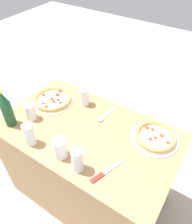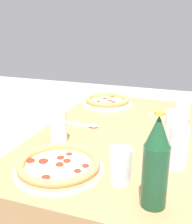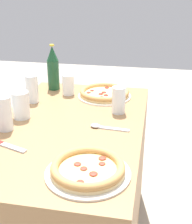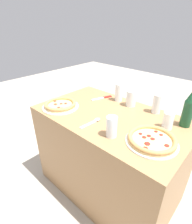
# 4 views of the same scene
# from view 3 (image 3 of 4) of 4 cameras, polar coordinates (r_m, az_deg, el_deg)

# --- Properties ---
(table) EXTENTS (1.14, 0.68, 0.77)m
(table) POSITION_cam_3_polar(r_m,az_deg,el_deg) (1.64, -4.57, -14.44)
(table) COLOR #997047
(table) RESTS_ON ground_plane
(pizza_margherita) EXTENTS (0.29, 0.29, 0.04)m
(pizza_margherita) POSITION_cam_3_polar(r_m,az_deg,el_deg) (1.07, -1.50, -10.41)
(pizza_margherita) COLOR silver
(pizza_margherita) RESTS_ON table
(pizza_salami) EXTENTS (0.30, 0.30, 0.04)m
(pizza_salami) POSITION_cam_3_polar(r_m,az_deg,el_deg) (1.75, 1.57, 3.43)
(pizza_salami) COLOR white
(pizza_salami) RESTS_ON table
(glass_iced_tea) EXTENTS (0.07, 0.07, 0.13)m
(glass_iced_tea) POSITION_cam_3_polar(r_m,az_deg,el_deg) (1.53, 4.16, 1.96)
(glass_iced_tea) COLOR white
(glass_iced_tea) RESTS_ON table
(glass_red_wine) EXTENTS (0.07, 0.07, 0.15)m
(glass_red_wine) POSITION_cam_3_polar(r_m,az_deg,el_deg) (1.40, -16.39, -0.40)
(glass_red_wine) COLOR white
(glass_red_wine) RESTS_ON table
(glass_lemonade) EXTENTS (0.07, 0.07, 0.11)m
(glass_lemonade) POSITION_cam_3_polar(r_m,az_deg,el_deg) (1.79, -5.07, 4.79)
(glass_lemonade) COLOR white
(glass_lemonade) RESTS_ON table
(glass_orange_juice) EXTENTS (0.08, 0.08, 0.13)m
(glass_orange_juice) POSITION_cam_3_polar(r_m,az_deg,el_deg) (1.51, -13.55, 1.10)
(glass_orange_juice) COLOR white
(glass_orange_juice) RESTS_ON table
(glass_cola) EXTENTS (0.06, 0.06, 0.15)m
(glass_cola) POSITION_cam_3_polar(r_m,az_deg,el_deg) (1.70, -11.59, 3.98)
(glass_cola) COLOR white
(glass_cola) RESTS_ON table
(beer_bottle) EXTENTS (0.07, 0.07, 0.27)m
(beer_bottle) POSITION_cam_3_polar(r_m,az_deg,el_deg) (1.87, -7.86, 7.90)
(beer_bottle) COLOR #194728
(beer_bottle) RESTS_ON table
(knife) EXTENTS (0.09, 0.20, 0.01)m
(knife) POSITION_cam_3_polar(r_m,az_deg,el_deg) (1.30, -16.47, -5.74)
(knife) COLOR maroon
(knife) RESTS_ON table
(spoon) EXTENTS (0.04, 0.18, 0.02)m
(spoon) POSITION_cam_3_polar(r_m,az_deg,el_deg) (1.38, 1.25, -2.75)
(spoon) COLOR silver
(spoon) RESTS_ON table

